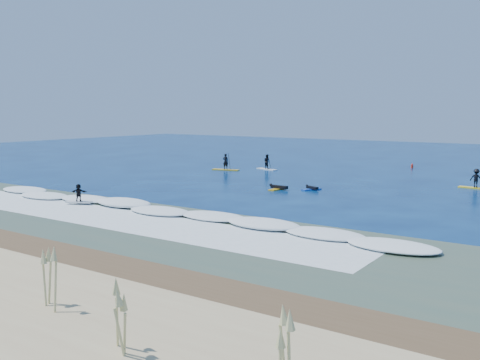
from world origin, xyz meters
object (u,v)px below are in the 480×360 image
Objects in this scene: sup_paddler_right at (476,180)px; prone_paddler_near at (278,188)px; marker_buoy at (412,166)px; prone_paddler_far at (312,188)px; sup_paddler_center at (267,163)px; wave_surfer at (79,194)px; sup_paddler_left at (226,164)px.

sup_paddler_right is 1.27× the size of prone_paddler_near.
marker_buoy is at bearing -7.66° from prone_paddler_near.
prone_paddler_far is 3.02× the size of marker_buoy.
prone_paddler_near is (8.93, -12.71, -0.60)m from sup_paddler_center.
wave_surfer is (-22.34, -25.00, 0.01)m from sup_paddler_right.
wave_surfer is (0.69, -27.44, 0.03)m from sup_paddler_center.
prone_paddler_near is 1.21× the size of prone_paddler_far.
prone_paddler_near is 16.89m from wave_surfer.
sup_paddler_center reaches higher than wave_surfer.
sup_paddler_left is at bearing -140.29° from marker_buoy.
prone_paddler_far is (11.44, -11.30, -0.63)m from sup_paddler_center.
prone_paddler_near is at bearing -100.76° from marker_buoy.
sup_paddler_left is 4.81m from sup_paddler_center.
sup_paddler_left is 22.20m from marker_buoy.
sup_paddler_center reaches higher than prone_paddler_near.
sup_paddler_left is 1.65× the size of wave_surfer.
sup_paddler_left reaches higher than sup_paddler_center.
wave_surfer is 40.55m from marker_buoy.
sup_paddler_left is 24.68m from wave_surfer.
marker_buoy reaches higher than prone_paddler_near.
marker_buoy is (4.51, 23.76, 0.11)m from prone_paddler_near.
prone_paddler_far is at bearing -95.11° from marker_buoy.
sup_paddler_center is 4.73× the size of marker_buoy.
prone_paddler_near is 24.18m from marker_buoy.
sup_paddler_right reaches higher than prone_paddler_far.
sup_paddler_left is 5.12× the size of marker_buoy.
wave_surfer is at bearing -71.50° from sup_paddler_center.
sup_paddler_right is 33.52m from wave_surfer.
sup_paddler_center is at bearing 178.73° from sup_paddler_right.
marker_buoy is at bearing 26.84° from sup_paddler_left.
prone_paddler_far is at bearing -41.29° from sup_paddler_left.
sup_paddler_right is at bearing -11.37° from sup_paddler_left.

